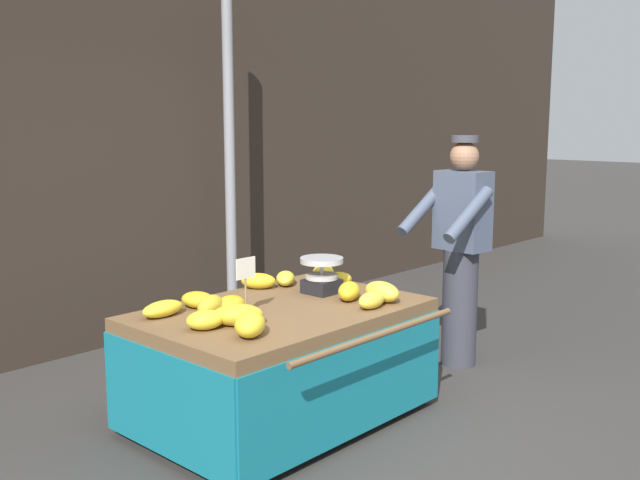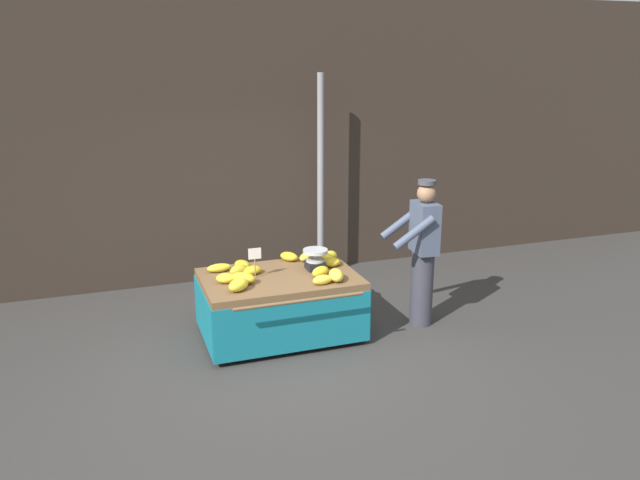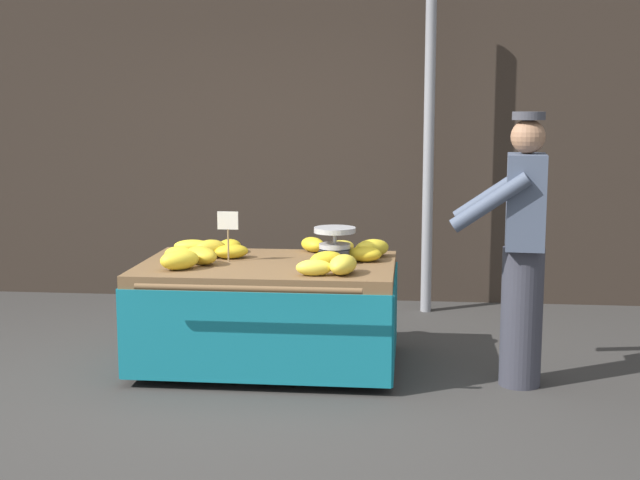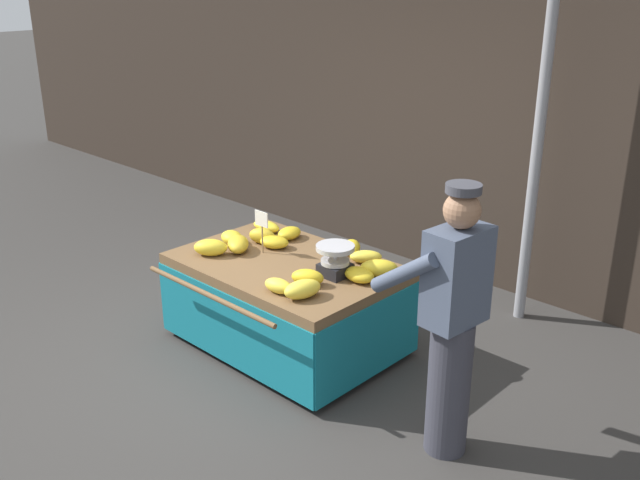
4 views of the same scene
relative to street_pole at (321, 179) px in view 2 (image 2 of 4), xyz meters
The scene contains 21 objects.
ground_plane 2.90m from the street_pole, 118.00° to the right, with size 60.00×60.00×0.00m, color #383533.
back_wall 1.39m from the street_pole, 156.93° to the left, with size 16.00×0.24×3.87m, color #332821.
street_pole is the anchor object (origin of this frame).
banana_cart 2.22m from the street_pole, 122.27° to the right, with size 1.71×1.34×0.71m.
weighing_scale 1.86m from the street_pole, 111.34° to the right, with size 0.28×0.28×0.23m.
price_sign 2.23m from the street_pole, 128.35° to the right, with size 0.14×0.01×0.34m.
banana_bunch_0 1.60m from the street_pole, 116.02° to the right, with size 0.13×0.24×0.09m, color yellow.
banana_bunch_1 2.07m from the street_pole, 136.40° to the right, with size 0.16×0.23×0.10m, color gold.
banana_bunch_2 2.45m from the street_pole, 129.74° to the right, with size 0.16×0.28×0.12m, color gold.
banana_bunch_3 2.18m from the street_pole, 130.79° to the right, with size 0.16×0.23×0.10m, color gold.
banana_bunch_4 2.51m from the street_pole, 133.87° to the right, with size 0.16×0.21×0.10m, color yellow.
banana_bunch_5 2.27m from the street_pole, 140.94° to the right, with size 0.13×0.27×0.09m, color yellow.
banana_bunch_6 2.12m from the street_pole, 109.45° to the right, with size 0.13×0.23×0.12m, color gold.
banana_bunch_7 1.64m from the street_pole, 123.78° to the right, with size 0.14×0.23×0.10m, color gold.
banana_bunch_8 2.66m from the street_pole, 128.45° to the right, with size 0.16×0.26×0.13m, color yellow.
banana_bunch_9 2.24m from the street_pole, 104.98° to the right, with size 0.16×0.27×0.12m, color yellow.
banana_bunch_10 1.79m from the street_pole, 105.67° to the right, with size 0.17×0.24×0.10m, color gold.
banana_bunch_11 2.34m from the street_pole, 108.91° to the right, with size 0.12×0.23×0.10m, color yellow.
banana_bunch_12 2.27m from the street_pole, 133.66° to the right, with size 0.12×0.22×0.13m, color gold.
banana_bunch_13 1.63m from the street_pole, 105.64° to the right, with size 0.15×0.28×0.13m, color yellow.
vendor_person 2.09m from the street_pole, 74.31° to the right, with size 0.61×0.55×1.71m.
Camera 2 is at (-1.63, -5.74, 3.01)m, focal length 35.12 mm.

